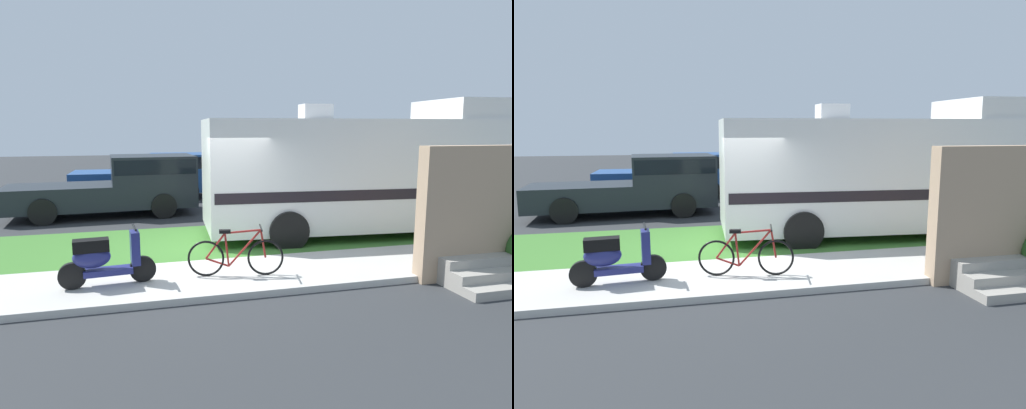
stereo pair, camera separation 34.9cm
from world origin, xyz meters
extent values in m
plane|color=#2D3033|center=(0.00, 0.00, 0.00)|extent=(80.00, 80.00, 0.00)
cube|color=beige|center=(0.00, -1.20, 0.06)|extent=(24.00, 2.00, 0.12)
cube|color=#3D752D|center=(0.00, 1.50, 0.04)|extent=(24.00, 3.40, 0.08)
cube|color=silver|center=(3.87, 1.46, 1.60)|extent=(7.77, 3.01, 2.60)
cube|color=silver|center=(6.76, 1.25, 3.15)|extent=(1.97, 2.46, 0.50)
cube|color=black|center=(3.87, 1.46, 1.21)|extent=(7.62, 3.02, 0.24)
cube|color=black|center=(7.64, 1.18, 2.06)|extent=(0.23, 2.09, 0.90)
cube|color=silver|center=(2.73, 1.54, 3.08)|extent=(0.74, 0.65, 0.36)
cylinder|color=black|center=(6.31, 2.46, 0.45)|extent=(0.92, 0.35, 0.90)
cylinder|color=black|center=(6.13, 0.11, 0.45)|extent=(0.92, 0.35, 0.90)
cylinder|color=black|center=(1.87, 2.79, 0.45)|extent=(0.92, 0.35, 0.90)
cylinder|color=black|center=(1.70, 0.44, 0.45)|extent=(0.92, 0.35, 0.90)
cylinder|color=black|center=(-1.49, -1.22, 0.34)|extent=(0.45, 0.14, 0.44)
cylinder|color=black|center=(-2.60, -1.32, 0.34)|extent=(0.45, 0.14, 0.44)
cube|color=navy|center=(-2.04, -1.27, 0.36)|extent=(0.80, 0.35, 0.10)
cube|color=black|center=(-2.29, -1.29, 0.82)|extent=(0.58, 0.31, 0.20)
ellipsoid|color=navy|center=(-2.29, -1.29, 0.62)|extent=(0.62, 0.35, 0.36)
cube|color=navy|center=(-1.60, -1.23, 0.72)|extent=(0.17, 0.33, 0.56)
cylinder|color=black|center=(-1.60, -1.23, 1.07)|extent=(0.08, 0.50, 0.04)
sphere|color=white|center=(-1.60, -1.23, 0.90)|extent=(0.12, 0.12, 0.12)
torus|color=black|center=(0.62, -1.43, 0.44)|extent=(0.64, 0.17, 0.64)
torus|color=black|center=(-0.41, -1.23, 0.44)|extent=(0.64, 0.17, 0.64)
cylinder|color=maroon|center=(0.26, -1.36, 0.62)|extent=(0.59, 0.15, 0.67)
cylinder|color=maroon|center=(-0.05, -1.30, 0.59)|extent=(0.10, 0.05, 0.60)
cylinder|color=maroon|center=(0.23, -1.36, 0.92)|extent=(0.63, 0.16, 0.09)
cylinder|color=maroon|center=(-0.21, -1.27, 0.37)|extent=(0.41, 0.12, 0.18)
cylinder|color=maroon|center=(-0.24, -1.26, 0.67)|extent=(0.36, 0.11, 0.47)
cylinder|color=maroon|center=(0.58, -1.43, 0.69)|extent=(0.12, 0.06, 0.51)
cube|color=black|center=(-0.08, -1.30, 0.92)|extent=(0.22, 0.14, 0.06)
cylinder|color=black|center=(0.54, -1.42, 0.98)|extent=(0.13, 0.52, 0.03)
cube|color=#1E2328|center=(-0.97, 5.95, 1.07)|extent=(2.63, 2.18, 1.57)
cube|color=black|center=(-0.97, 5.95, 1.55)|extent=(2.51, 2.19, 0.44)
cube|color=#1E2328|center=(-3.76, 5.79, 0.64)|extent=(3.19, 2.21, 0.72)
cylinder|color=black|center=(-0.83, 6.94, 0.38)|extent=(0.77, 0.28, 0.76)
cylinder|color=black|center=(-0.72, 4.99, 0.38)|extent=(0.77, 0.28, 0.76)
cylinder|color=black|center=(-4.18, 6.74, 0.38)|extent=(0.77, 0.28, 0.76)
cylinder|color=black|center=(-4.06, 4.79, 0.38)|extent=(0.77, 0.28, 0.76)
cube|color=#1E478C|center=(0.28, 9.26, 1.00)|extent=(2.45, 2.11, 1.43)
cube|color=black|center=(0.28, 9.26, 1.41)|extent=(2.33, 2.13, 0.44)
cube|color=#1E478C|center=(-2.36, 9.35, 0.68)|extent=(2.97, 2.13, 0.79)
cylinder|color=black|center=(0.50, 10.22, 0.38)|extent=(0.77, 0.27, 0.76)
cylinder|color=black|center=(0.43, 8.28, 0.38)|extent=(0.77, 0.27, 0.76)
cylinder|color=black|center=(-2.67, 10.33, 0.38)|extent=(0.77, 0.27, 0.76)
cylinder|color=black|center=(-2.74, 8.38, 0.38)|extent=(0.77, 0.27, 0.76)
cube|color=#9E998E|center=(4.20, -2.80, 0.08)|extent=(1.40, 0.96, 0.16)
cube|color=#9E998E|center=(4.20, -2.64, 0.24)|extent=(1.40, 0.64, 0.16)
cube|color=#9E998E|center=(4.20, -2.48, 0.40)|extent=(1.40, 0.32, 0.16)
cube|color=tan|center=(4.20, -2.17, 1.20)|extent=(2.00, 0.30, 2.40)
cylinder|color=#B2B2B7|center=(3.85, -1.63, 0.24)|extent=(0.07, 0.07, 0.23)
cylinder|color=#B2B2B7|center=(3.85, -1.63, 0.37)|extent=(0.03, 0.03, 0.05)
cylinder|color=black|center=(3.85, -1.63, 0.40)|extent=(0.04, 0.04, 0.02)
cylinder|color=brown|center=(4.73, -0.78, 0.23)|extent=(0.07, 0.07, 0.23)
cylinder|color=brown|center=(4.73, -0.78, 0.37)|extent=(0.03, 0.03, 0.05)
cylinder|color=black|center=(4.73, -0.78, 0.40)|extent=(0.04, 0.04, 0.02)
camera|label=1|loc=(-1.58, -8.97, 2.69)|focal=32.27mm
camera|label=2|loc=(-1.24, -9.06, 2.69)|focal=32.27mm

